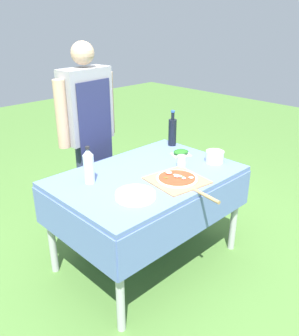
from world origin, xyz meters
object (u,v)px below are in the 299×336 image
at_px(prep_table, 147,186).
at_px(person_cook, 88,124).
at_px(oil_bottle, 172,132).
at_px(plate_stack, 136,195).
at_px(herb_container, 181,152).
at_px(sauce_jar, 182,162).
at_px(pizza_on_peel, 178,180).
at_px(mixing_tub, 215,157).
at_px(water_bottle, 89,166).

relative_size(prep_table, person_cook, 0.82).
distance_m(oil_bottle, plate_stack, 1.05).
bearing_deg(prep_table, herb_container, 9.87).
bearing_deg(sauce_jar, prep_table, 162.23).
relative_size(pizza_on_peel, mixing_tub, 4.22).
relative_size(person_cook, mixing_tub, 11.50).
xyz_separation_m(oil_bottle, water_bottle, (-0.99, -0.12, -0.00)).
bearing_deg(water_bottle, prep_table, -24.35).
distance_m(herb_container, mixing_tub, 0.30).
relative_size(pizza_on_peel, plate_stack, 2.29).
relative_size(water_bottle, plate_stack, 1.01).
relative_size(pizza_on_peel, oil_bottle, 1.91).
distance_m(prep_table, pizza_on_peel, 0.28).
distance_m(person_cook, sauce_jar, 0.92).
xyz_separation_m(water_bottle, herb_container, (0.86, -0.09, -0.10)).
xyz_separation_m(pizza_on_peel, water_bottle, (-0.45, 0.42, 0.11)).
bearing_deg(herb_container, mixing_tub, -77.11).
bearing_deg(plate_stack, oil_bottle, 29.30).
height_order(pizza_on_peel, herb_container, pizza_on_peel).
bearing_deg(oil_bottle, mixing_tub, -96.88).
bearing_deg(prep_table, sauce_jar, -17.77).
xyz_separation_m(person_cook, oil_bottle, (0.56, -0.48, -0.09)).
height_order(herb_container, mixing_tub, mixing_tub).
bearing_deg(mixing_tub, plate_stack, -179.80).
bearing_deg(pizza_on_peel, water_bottle, 145.18).
bearing_deg(person_cook, oil_bottle, 133.27).
bearing_deg(oil_bottle, water_bottle, -172.87).
relative_size(person_cook, sauce_jar, 17.86).
height_order(water_bottle, mixing_tub, water_bottle).
relative_size(pizza_on_peel, herb_container, 3.23).
xyz_separation_m(oil_bottle, herb_container, (-0.13, -0.22, -0.10)).
height_order(oil_bottle, herb_container, oil_bottle).
bearing_deg(pizza_on_peel, herb_container, 46.94).
xyz_separation_m(prep_table, person_cook, (0.04, 0.78, 0.31)).
bearing_deg(herb_container, person_cook, 122.00).
xyz_separation_m(person_cook, plate_stack, (-0.35, -0.99, -0.20)).
xyz_separation_m(oil_bottle, mixing_tub, (-0.06, -0.51, -0.08)).
relative_size(prep_table, pizza_on_peel, 2.24).
bearing_deg(mixing_tub, person_cook, 116.90).
relative_size(prep_table, oil_bottle, 4.28).
bearing_deg(plate_stack, prep_table, 34.67).
height_order(herb_container, sauce_jar, sauce_jar).
relative_size(oil_bottle, herb_container, 1.69).
bearing_deg(herb_container, water_bottle, 173.90).
relative_size(oil_bottle, sauce_jar, 3.44).
bearing_deg(oil_bottle, plate_stack, -150.70).
height_order(water_bottle, plate_stack, water_bottle).
height_order(oil_bottle, mixing_tub, oil_bottle).
distance_m(water_bottle, plate_stack, 0.41).
height_order(mixing_tub, sauce_jar, same).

